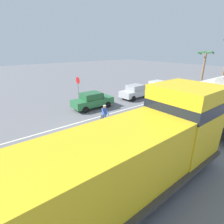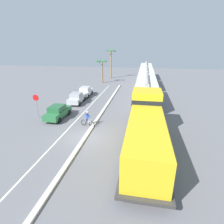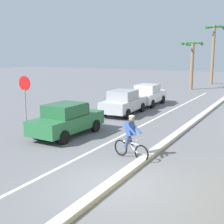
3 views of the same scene
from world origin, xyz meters
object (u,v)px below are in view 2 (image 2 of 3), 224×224
(parked_car_green, at_px, (58,112))
(cyclist, at_px, (87,119))
(parked_car_silver, at_px, (77,98))
(palm_tree_far, at_px, (111,57))
(hopper_car_middle, at_px, (146,78))
(parked_car_white, at_px, (85,91))
(locomotive, at_px, (146,128))
(hopper_car_trailing, at_px, (146,71))
(palm_tree_near, at_px, (102,66))
(hopper_car_lead, at_px, (146,91))
(stop_sign, at_px, (36,102))

(parked_car_green, height_order, cyclist, cyclist)
(parked_car_silver, relative_size, palm_tree_far, 0.56)
(hopper_car_middle, bearing_deg, parked_car_white, -140.60)
(parked_car_silver, height_order, parked_car_white, same)
(cyclist, bearing_deg, parked_car_silver, 118.46)
(locomotive, distance_m, hopper_car_middle, 23.76)
(hopper_car_trailing, height_order, parked_car_green, hopper_car_trailing)
(palm_tree_near, bearing_deg, hopper_car_trailing, 38.60)
(locomotive, xyz_separation_m, cyclist, (-6.18, 3.16, -0.98))
(parked_car_green, xyz_separation_m, cyclist, (4.24, -1.57, 0.00))
(hopper_car_lead, height_order, palm_tree_near, palm_tree_near)
(parked_car_white, bearing_deg, hopper_car_trailing, 62.66)
(palm_tree_near, bearing_deg, cyclist, -80.49)
(hopper_car_middle, height_order, palm_tree_near, palm_tree_near)
(locomotive, xyz_separation_m, palm_tree_far, (-9.41, 34.34, 3.77))
(hopper_car_lead, relative_size, cyclist, 6.18)
(hopper_car_lead, relative_size, hopper_car_middle, 1.00)
(parked_car_green, distance_m, stop_sign, 2.82)
(locomotive, xyz_separation_m, parked_car_white, (-10.42, 15.20, -0.98))
(hopper_car_middle, relative_size, parked_car_green, 2.50)
(stop_sign, bearing_deg, palm_tree_far, 83.19)
(hopper_car_middle, relative_size, stop_sign, 3.68)
(palm_tree_far, bearing_deg, hopper_car_middle, -48.38)
(cyclist, distance_m, palm_tree_far, 31.71)
(locomotive, relative_size, hopper_car_middle, 1.10)
(palm_tree_far, bearing_deg, stop_sign, -96.81)
(hopper_car_trailing, height_order, parked_car_silver, hopper_car_trailing)
(stop_sign, xyz_separation_m, palm_tree_far, (3.56, 29.79, 3.54))
(hopper_car_middle, bearing_deg, locomotive, -90.00)
(locomotive, relative_size, palm_tree_near, 2.13)
(stop_sign, height_order, palm_tree_far, palm_tree_far)
(locomotive, height_order, hopper_car_lead, locomotive)
(parked_car_silver, height_order, palm_tree_near, palm_tree_near)
(hopper_car_trailing, distance_m, parked_car_silver, 26.58)
(cyclist, bearing_deg, locomotive, -27.06)
(locomotive, bearing_deg, palm_tree_far, 105.32)
(hopper_car_middle, height_order, cyclist, hopper_car_middle)
(locomotive, bearing_deg, parked_car_green, 155.59)
(hopper_car_trailing, xyz_separation_m, cyclist, (-6.18, -32.20, -1.26))
(hopper_car_lead, height_order, parked_car_silver, hopper_car_lead)
(parked_car_silver, xyz_separation_m, stop_sign, (-2.57, -6.37, 1.21))
(locomotive, bearing_deg, hopper_car_trailing, 90.00)
(hopper_car_lead, relative_size, parked_car_green, 2.50)
(stop_sign, bearing_deg, palm_tree_near, 83.07)
(hopper_car_trailing, xyz_separation_m, stop_sign, (-12.96, -30.80, -0.05))
(hopper_car_trailing, bearing_deg, hopper_car_lead, -90.00)
(locomotive, height_order, stop_sign, locomotive)
(stop_sign, distance_m, palm_tree_near, 22.91)
(hopper_car_trailing, xyz_separation_m, parked_car_silver, (-10.39, -24.43, -1.26))
(palm_tree_near, bearing_deg, parked_car_green, -90.54)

